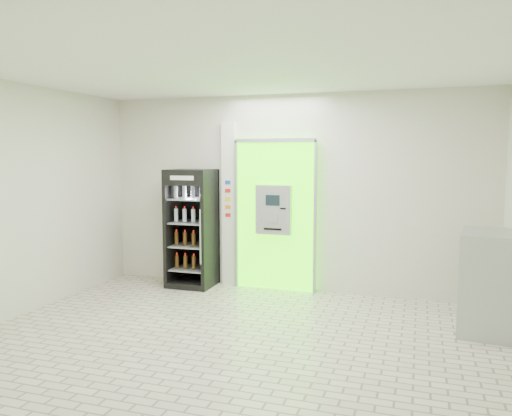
% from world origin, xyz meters
% --- Properties ---
extents(ground, '(6.00, 6.00, 0.00)m').
position_xyz_m(ground, '(0.00, 0.00, 0.00)').
color(ground, beige).
rests_on(ground, ground).
extents(room_shell, '(6.00, 6.00, 6.00)m').
position_xyz_m(room_shell, '(0.00, 0.00, 1.84)').
color(room_shell, beige).
rests_on(room_shell, ground).
extents(atm_assembly, '(1.30, 0.24, 2.33)m').
position_xyz_m(atm_assembly, '(-0.20, 2.41, 1.17)').
color(atm_assembly, '#3CFF00').
rests_on(atm_assembly, ground).
extents(pillar, '(0.22, 0.11, 2.60)m').
position_xyz_m(pillar, '(-0.98, 2.45, 1.30)').
color(pillar, silver).
rests_on(pillar, ground).
extents(beverage_cooler, '(0.70, 0.67, 1.86)m').
position_xyz_m(beverage_cooler, '(-1.51, 2.19, 0.89)').
color(beverage_cooler, black).
rests_on(beverage_cooler, ground).
extents(steel_cabinet, '(0.70, 0.96, 1.19)m').
position_xyz_m(steel_cabinet, '(2.69, 1.37, 0.59)').
color(steel_cabinet, '#9B9DA2').
rests_on(steel_cabinet, ground).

